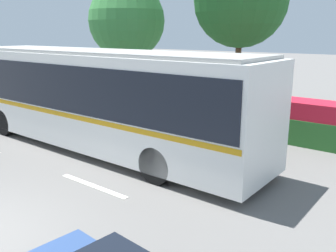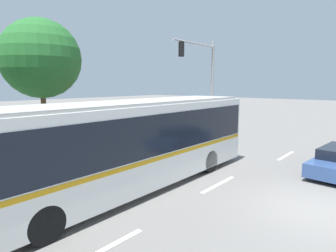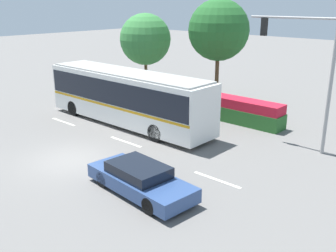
# 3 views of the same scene
# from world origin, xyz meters

# --- Properties ---
(ground_plane) EXTENTS (140.00, 140.00, 0.00)m
(ground_plane) POSITION_xyz_m (0.00, 0.00, 0.00)
(ground_plane) COLOR slate
(city_bus) EXTENTS (12.17, 2.59, 3.31)m
(city_bus) POSITION_xyz_m (-2.25, 5.74, 1.88)
(city_bus) COLOR silver
(city_bus) RESTS_ON ground
(traffic_light_pole) EXTENTS (4.61, 0.24, 7.00)m
(traffic_light_pole) POSITION_xyz_m (7.64, 9.00, 4.51)
(traffic_light_pole) COLOR gray
(traffic_light_pole) RESTS_ON ground
(flowering_hedge) EXTENTS (6.23, 1.32, 1.52)m
(flowering_hedge) POSITION_xyz_m (2.51, 10.73, 0.75)
(flowering_hedge) COLOR #286028
(flowering_hedge) RESTS_ON ground
(street_tree_centre) EXTENTS (4.43, 4.43, 7.56)m
(street_tree_centre) POSITION_xyz_m (-1.42, 14.07, 5.33)
(street_tree_centre) COLOR brown
(street_tree_centre) RESTS_ON ground
(lane_stripe_near) EXTENTS (2.40, 0.16, 0.01)m
(lane_stripe_near) POSITION_xyz_m (-5.60, 3.27, 0.01)
(lane_stripe_near) COLOR silver
(lane_stripe_near) RESTS_ON ground
(lane_stripe_mid) EXTENTS (2.40, 0.16, 0.01)m
(lane_stripe_mid) POSITION_xyz_m (6.55, 2.91, 0.01)
(lane_stripe_mid) COLOR silver
(lane_stripe_mid) RESTS_ON ground
(lane_stripe_far) EXTENTS (2.40, 0.16, 0.01)m
(lane_stripe_far) POSITION_xyz_m (0.11, 3.45, 0.01)
(lane_stripe_far) COLOR silver
(lane_stripe_far) RESTS_ON ground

